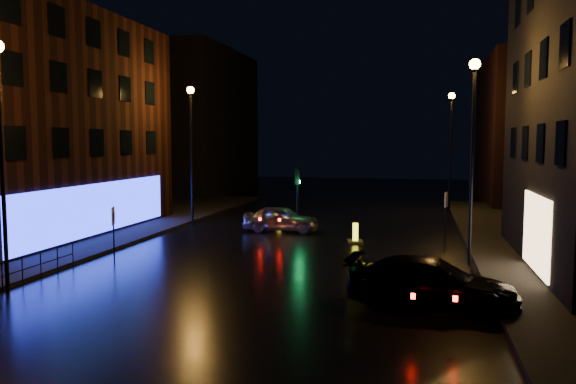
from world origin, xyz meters
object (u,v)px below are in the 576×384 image
bollard_near (355,238)px  road_sign_left (113,221)px  dark_sedan (431,283)px  traffic_signal (297,219)px  bollard_far (280,223)px  silver_hatchback (281,219)px  road_sign_right (446,204)px

bollard_near → road_sign_left: 11.72m
dark_sedan → bollard_near: 11.13m
traffic_signal → bollard_far: (-1.10, 0.11, -0.27)m
dark_sedan → road_sign_left: road_sign_left is taller
bollard_far → silver_hatchback: bearing=-88.9°
silver_hatchback → dark_sedan: (7.92, -13.10, 0.03)m
road_sign_left → road_sign_right: (13.97, 9.40, 0.06)m
road_sign_right → silver_hatchback: bearing=15.2°
silver_hatchback → road_sign_left: size_ratio=1.83×
road_sign_left → road_sign_right: bearing=11.6°
traffic_signal → bollard_far: traffic_signal is taller
traffic_signal → road_sign_left: bearing=-117.6°
dark_sedan → bollard_far: size_ratio=3.69×
road_sign_left → road_sign_right: size_ratio=0.97×
traffic_signal → dark_sedan: 16.38m
bollard_near → road_sign_right: bearing=20.0°
silver_hatchback → bollard_far: 1.80m
silver_hatchback → road_sign_left: 10.58m
traffic_signal → road_sign_right: 8.55m
traffic_signal → road_sign_left: traffic_signal is taller
dark_sedan → road_sign_left: 13.55m
silver_hatchback → dark_sedan: bearing=-152.0°
silver_hatchback → bollard_near: silver_hatchback is taller
silver_hatchback → road_sign_right: (8.94, 0.15, 1.07)m
bollard_near → road_sign_left: (-9.49, -6.71, 1.52)m
dark_sedan → bollard_far: 17.00m
traffic_signal → road_sign_right: bearing=-9.5°
bollard_near → bollard_far: 6.49m
traffic_signal → road_sign_right: size_ratio=1.45×
traffic_signal → road_sign_left: (-5.63, -10.80, 1.23)m
bollard_near → road_sign_left: bearing=-155.7°
bollard_near → road_sign_right: (4.48, 2.69, 1.57)m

